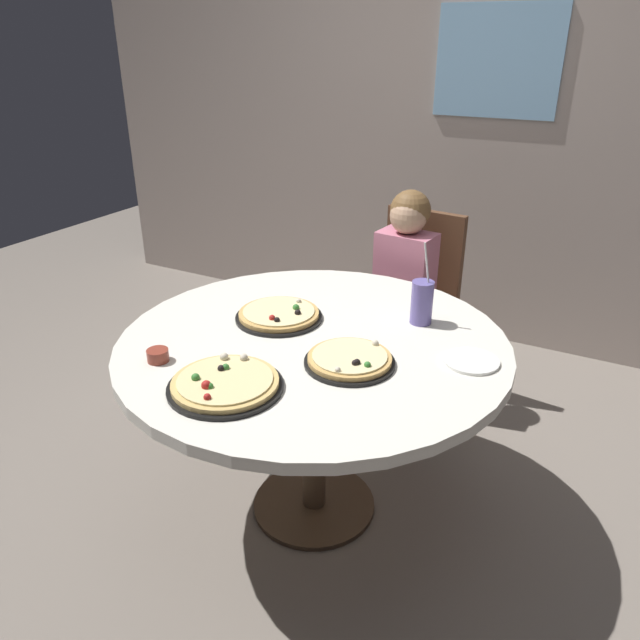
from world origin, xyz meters
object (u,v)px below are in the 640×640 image
Objects in this scene: diner_child at (395,319)px; pizza_veggie at (279,315)px; soda_cup at (422,302)px; pizza_cheese at (350,360)px; pizza_pepperoni at (225,383)px; dining_table at (313,360)px; sauce_bowl at (158,355)px; chair_wooden at (413,298)px; plate_small at (471,361)px.

pizza_veggie is at bearing -103.81° from diner_child.
pizza_cheese is at bearing -102.99° from soda_cup.
diner_child is 3.52× the size of soda_cup.
pizza_pepperoni is at bearing -116.61° from soda_cup.
pizza_pepperoni reaches higher than pizza_cheese.
dining_table is 0.24m from pizza_cheese.
sauce_bowl is at bearing -133.92° from dining_table.
soda_cup reaches higher than chair_wooden.
pizza_pepperoni reaches higher than pizza_veggie.
soda_cup is (0.36, 0.71, 0.06)m from pizza_pepperoni.
pizza_cheese reaches higher than dining_table.
pizza_pepperoni is at bearing -140.02° from plate_small.
pizza_pepperoni is (-0.07, -0.41, 0.10)m from dining_table.
chair_wooden is 13.57× the size of sauce_bowl.
plate_small is (0.60, 0.50, -0.01)m from pizza_pepperoni.
pizza_cheese reaches higher than plate_small.
pizza_pepperoni is 1.93× the size of plate_small.
plate_small is (0.72, 0.01, -0.01)m from pizza_veggie.
diner_child is 0.69m from soda_cup.
soda_cup is at bearing -68.61° from chair_wooden.
chair_wooden is 3.09× the size of soda_cup.
chair_wooden is 3.25× the size of pizza_cheese.
chair_wooden is 5.28× the size of plate_small.
sauce_bowl is (-0.36, -0.38, 0.10)m from dining_table.
chair_wooden is 2.74× the size of pizza_pepperoni.
chair_wooden is at bearing 74.84° from sauce_bowl.
pizza_cheese is at bearing -149.81° from plate_small.
diner_child is 0.98m from pizza_cheese.
plate_small is at bearing 27.81° from sauce_bowl.
diner_child is 3.12× the size of pizza_pepperoni.
sauce_bowl reaches higher than dining_table.
pizza_pepperoni is at bearing -6.56° from sauce_bowl.
pizza_veggie is 0.72m from plate_small.
diner_child is 3.36× the size of pizza_veggie.
chair_wooden reaches higher than pizza_cheese.
diner_child is at bearing 87.01° from pizza_pepperoni.
pizza_veggie is 0.52m from soda_cup.
pizza_veggie is 0.93× the size of pizza_pepperoni.
pizza_veggie reaches higher than pizza_cheese.
plate_small is at bearing 30.19° from pizza_cheese.
soda_cup is 1.71× the size of plate_small.
chair_wooden is at bearing 84.45° from diner_child.
chair_wooden is 0.81m from soda_cup.
pizza_cheese is (0.38, -0.18, -0.00)m from pizza_veggie.
chair_wooden is 0.88× the size of diner_child.
chair_wooden reaches higher than plate_small.
diner_child reaches higher than chair_wooden.
plate_small is (0.53, 0.09, 0.09)m from dining_table.
plate_small is (0.89, 0.47, -0.02)m from sauce_bowl.
diner_child reaches higher than pizza_veggie.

